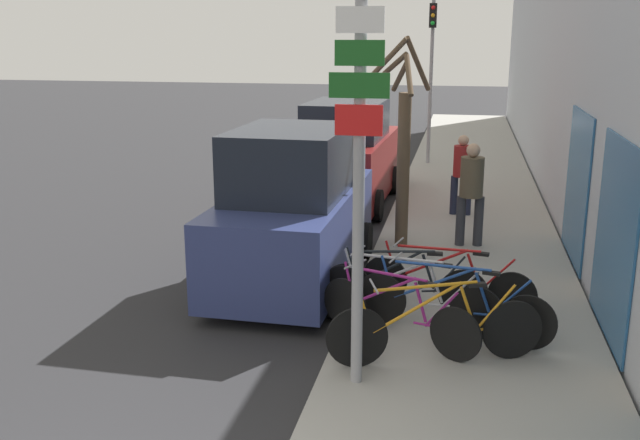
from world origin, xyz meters
The scene contains 16 objects.
ground_plane centered at (0.00, 11.20, 0.00)m, with size 80.00×80.00×0.00m, color #28282B.
sidewalk_curb centered at (2.60, 14.00, 0.07)m, with size 3.20×32.00×0.15m.
building_facade centered at (4.35, 13.91, 3.23)m, with size 0.23×32.00×6.50m.
signpost centered at (1.42, 3.56, 2.31)m, with size 0.58×0.14×3.96m.
bicycle_0 centered at (2.21, 4.18, 0.56)m, with size 2.35×0.83×0.95m.
bicycle_1 centered at (1.75, 4.62, 0.53)m, with size 1.95×1.03×0.88m.
bicycle_2 centered at (2.37, 4.96, 0.54)m, with size 2.41×0.71×0.92m.
bicycle_3 centered at (1.83, 5.16, 0.54)m, with size 2.32×0.73×0.91m.
bicycle_4 centered at (1.75, 5.56, 0.53)m, with size 2.16×0.44×0.89m.
bicycle_5 centered at (2.29, 5.82, 0.53)m, with size 2.30×0.62×0.87m.
parked_car_0 centered at (-0.06, 6.94, 1.07)m, with size 2.03×4.31×2.38m.
parked_car_1 centered at (-0.09, 12.16, 1.06)m, with size 2.07×4.43×2.31m.
pedestrian_near centered at (2.58, 8.93, 1.18)m, with size 0.47×0.40×1.78m.
pedestrian_far centered at (2.42, 11.13, 1.09)m, with size 0.43×0.36×1.62m.
street_tree centered at (1.39, 8.81, 1.88)m, with size 1.27×1.52×3.54m.
traffic_light centered at (1.44, 17.03, 3.03)m, with size 0.20×0.30×4.50m.
Camera 1 is at (2.41, -3.24, 3.71)m, focal length 40.00 mm.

